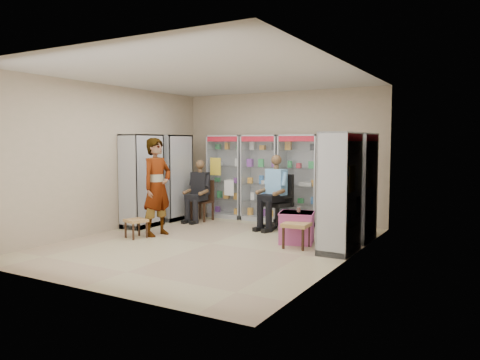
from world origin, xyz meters
The scene contains 18 objects.
floor centered at (0.00, 0.00, 0.00)m, with size 6.00×6.00×0.00m, color tan.
room_shell centered at (0.00, 0.00, 1.97)m, with size 5.02×6.02×3.01m.
cabinet_back_left centered at (-1.30, 2.73, 1.00)m, with size 0.90×0.50×2.00m, color #B1B2B8.
cabinet_back_mid centered at (-0.35, 2.73, 1.00)m, with size 0.90×0.50×2.00m, color silver.
cabinet_back_right centered at (0.60, 2.73, 1.00)m, with size 0.90×0.50×2.00m, color #A1A2A8.
cabinet_right_far centered at (2.23, 1.60, 1.00)m, with size 0.50×0.90×2.00m, color #9D9FA3.
cabinet_right_near centered at (2.23, 0.50, 1.00)m, with size 0.50×0.90×2.00m, color #B9BBC1.
cabinet_left_far centered at (-2.23, 1.80, 1.00)m, with size 0.50×0.90×2.00m, color silver.
cabinet_left_near centered at (-2.23, 0.70, 1.00)m, with size 0.50×0.90×2.00m, color #A1A4A7.
wooden_chair centered at (-1.55, 2.00, 0.47)m, with size 0.42×0.42×0.94m, color black.
seated_customer centered at (-1.55, 1.95, 0.67)m, with size 0.44×0.60×1.34m, color black, non-canonical shape.
office_chair centered at (0.42, 1.97, 0.58)m, with size 0.63×0.63×1.16m, color black.
seated_shopkeeper centered at (0.42, 1.92, 0.74)m, with size 0.48×0.67×1.47m, color #6293C2, non-canonical shape.
pink_trunk centered at (1.33, 0.84, 0.28)m, with size 0.59×0.56×0.56m, color #A84388.
tea_glass centered at (1.36, 0.85, 0.61)m, with size 0.07×0.07×0.10m, color #623108.
woven_stool_a centered at (1.48, 0.47, 0.22)m, with size 0.44×0.44×0.44m, color #A36B44.
woven_stool_b centered at (-1.52, -0.28, 0.18)m, with size 0.36×0.36×0.36m, color #A37945.
standing_man centered at (-1.33, 0.12, 0.96)m, with size 0.70×0.46×1.92m, color #9A9A9C.
Camera 1 is at (4.61, -6.98, 1.83)m, focal length 35.00 mm.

